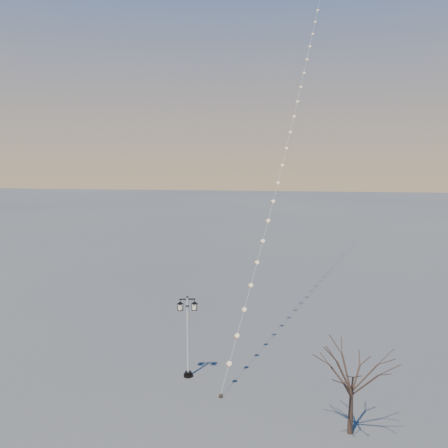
# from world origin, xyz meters

# --- Properties ---
(ground) EXTENTS (300.00, 300.00, 0.00)m
(ground) POSITION_xyz_m (0.00, 0.00, 0.00)
(ground) COLOR #4D4F4E
(ground) RESTS_ON ground
(street_lamp) EXTENTS (1.23, 0.57, 4.89)m
(street_lamp) POSITION_xyz_m (-0.70, 3.48, 2.71)
(street_lamp) COLOR black
(street_lamp) RESTS_ON ground
(bare_tree) EXTENTS (2.58, 2.58, 4.28)m
(bare_tree) POSITION_xyz_m (8.01, -1.14, 2.97)
(bare_tree) COLOR #3A2A20
(bare_tree) RESTS_ON ground
(kite_train) EXTENTS (8.06, 36.74, 35.75)m
(kite_train) POSITION_xyz_m (5.27, 19.39, 17.76)
(kite_train) COLOR #32261B
(kite_train) RESTS_ON ground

